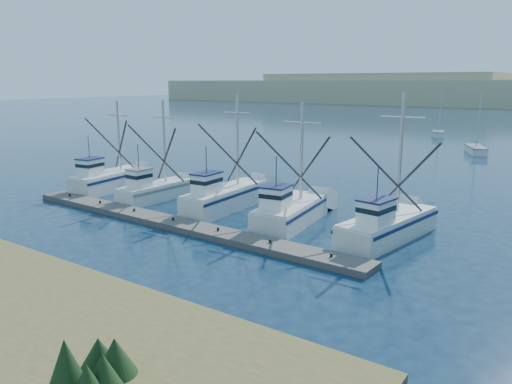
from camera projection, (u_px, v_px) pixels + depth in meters
ground at (200, 278)px, 24.76m from camera, size 500.00×500.00×0.00m
floating_dock at (173, 223)px, 33.66m from camera, size 28.95×2.86×0.39m
trawler_fleet at (224, 199)px, 37.23m from camera, size 29.36×8.90×8.91m
sailboat_near at (476, 150)px, 67.45m from camera, size 4.06×6.38×8.10m
sailboat_far at (438, 134)px, 87.72m from camera, size 3.16×5.39×8.10m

